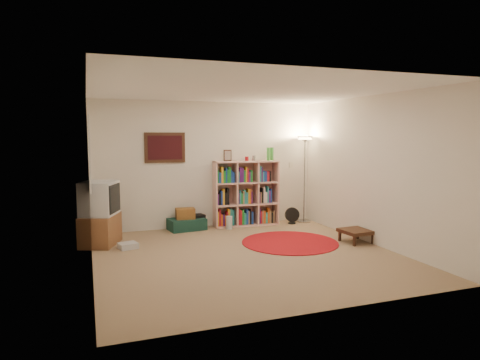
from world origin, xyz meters
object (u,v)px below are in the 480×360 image
Objects in this scene: tv_stand at (100,215)px; side_table at (356,232)px; bookshelf at (245,194)px; floor_lamp at (305,151)px; suitcase at (187,224)px; floor_fan at (292,216)px.

tv_stand is 2.03× the size of side_table.
bookshelf reaches higher than side_table.
floor_lamp is 1.70× the size of tv_stand.
bookshelf is 1.32m from suitcase.
floor_fan reaches higher than suitcase.
floor_fan is (-0.33, -0.10, -1.34)m from floor_lamp.
bookshelf is at bearing 177.34° from floor_fan.
tv_stand reaches higher than floor_fan.
tv_stand is at bearing -166.00° from suitcase.
floor_fan is 2.19m from suitcase.
suitcase is (-1.21, -0.02, -0.53)m from bookshelf.
bookshelf is at bearing 34.45° from tv_stand.
floor_fan is 0.46× the size of suitcase.
suitcase is 3.19m from side_table.
bookshelf is 0.87× the size of floor_lamp.
floor_lamp is 2.45× the size of suitcase.
bookshelf is 2.91m from tv_stand.
suitcase is (-2.51, 0.09, -1.40)m from floor_lamp.
floor_lamp is (1.30, -0.11, 0.87)m from bookshelf.
tv_stand reaches higher than side_table.
bookshelf is at bearing 123.69° from side_table.
tv_stand is at bearing -163.77° from bookshelf.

